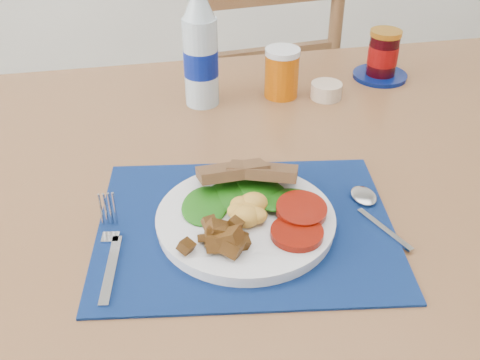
{
  "coord_description": "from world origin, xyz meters",
  "views": [
    {
      "loc": [
        -0.34,
        -0.58,
        1.26
      ],
      "look_at": [
        -0.21,
        0.07,
        0.8
      ],
      "focal_mm": 42.0,
      "sensor_mm": 36.0,
      "label": 1
    }
  ],
  "objects_px": {
    "chair_far": "(257,88)",
    "juice_glass": "(282,74)",
    "water_bottle": "(201,55)",
    "breakfast_plate": "(243,217)",
    "jam_on_saucer": "(383,57)"
  },
  "relations": [
    {
      "from": "chair_far",
      "to": "juice_glass",
      "type": "distance_m",
      "value": 0.5
    },
    {
      "from": "water_bottle",
      "to": "juice_glass",
      "type": "relative_size",
      "value": 2.44
    },
    {
      "from": "chair_far",
      "to": "juice_glass",
      "type": "relative_size",
      "value": 11.79
    },
    {
      "from": "breakfast_plate",
      "to": "water_bottle",
      "type": "distance_m",
      "value": 0.41
    },
    {
      "from": "chair_far",
      "to": "jam_on_saucer",
      "type": "bearing_deg",
      "value": 108.64
    },
    {
      "from": "breakfast_plate",
      "to": "water_bottle",
      "type": "xyz_separation_m",
      "value": [
        0.0,
        0.4,
        0.08
      ]
    },
    {
      "from": "chair_far",
      "to": "water_bottle",
      "type": "relative_size",
      "value": 4.84
    },
    {
      "from": "chair_far",
      "to": "water_bottle",
      "type": "distance_m",
      "value": 0.56
    },
    {
      "from": "water_bottle",
      "to": "jam_on_saucer",
      "type": "bearing_deg",
      "value": 6.61
    },
    {
      "from": "juice_glass",
      "to": "jam_on_saucer",
      "type": "xyz_separation_m",
      "value": [
        0.23,
        0.04,
        -0.0
      ]
    },
    {
      "from": "breakfast_plate",
      "to": "juice_glass",
      "type": "relative_size",
      "value": 2.65
    },
    {
      "from": "water_bottle",
      "to": "juice_glass",
      "type": "distance_m",
      "value": 0.17
    },
    {
      "from": "water_bottle",
      "to": "chair_far",
      "type": "bearing_deg",
      "value": 63.94
    },
    {
      "from": "juice_glass",
      "to": "jam_on_saucer",
      "type": "height_order",
      "value": "jam_on_saucer"
    },
    {
      "from": "water_bottle",
      "to": "jam_on_saucer",
      "type": "xyz_separation_m",
      "value": [
        0.4,
        0.05,
        -0.05
      ]
    }
  ]
}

